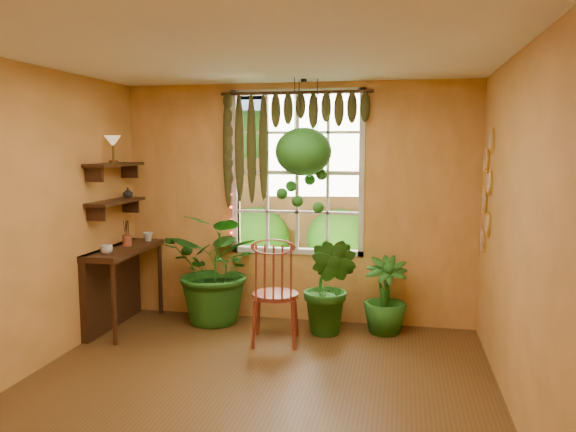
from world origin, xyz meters
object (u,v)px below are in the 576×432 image
(potted_plant_mid, at_px, (330,286))
(hanging_basket, at_px, (303,158))
(windsor_chair, at_px, (275,308))
(counter_ledge, at_px, (116,278))
(potted_plant_left, at_px, (218,268))

(potted_plant_mid, height_order, hanging_basket, hanging_basket)
(windsor_chair, relative_size, hanging_basket, 0.88)
(potted_plant_mid, bearing_deg, hanging_basket, 154.30)
(hanging_basket, bearing_deg, potted_plant_mid, -25.70)
(windsor_chair, xyz_separation_m, hanging_basket, (0.20, 0.53, 1.50))
(counter_ledge, bearing_deg, hanging_basket, 9.50)
(counter_ledge, distance_m, hanging_basket, 2.45)
(potted_plant_left, xyz_separation_m, potted_plant_mid, (1.29, -0.16, -0.11))
(counter_ledge, xyz_separation_m, potted_plant_mid, (2.36, 0.19, -0.02))
(windsor_chair, bearing_deg, potted_plant_mid, 28.43)
(potted_plant_left, bearing_deg, counter_ledge, -162.00)
(windsor_chair, xyz_separation_m, potted_plant_mid, (0.51, 0.37, 0.16))
(windsor_chair, height_order, potted_plant_mid, windsor_chair)
(counter_ledge, height_order, windsor_chair, windsor_chair)
(potted_plant_mid, bearing_deg, potted_plant_left, 173.04)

